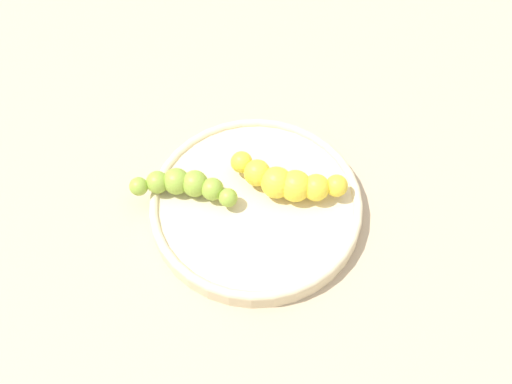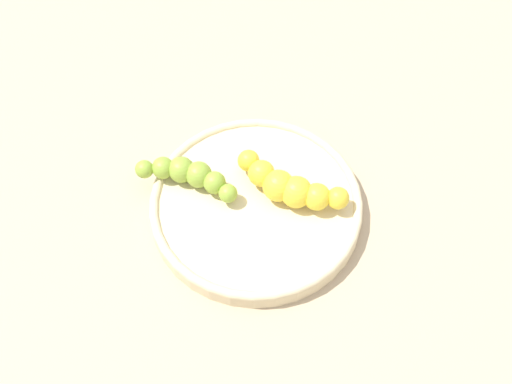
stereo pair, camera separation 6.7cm
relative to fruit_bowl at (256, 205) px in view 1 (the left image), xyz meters
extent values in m
plane|color=tan|center=(0.00, 0.00, -0.01)|extent=(2.40, 2.40, 0.00)
cylinder|color=beige|center=(0.00, 0.00, 0.00)|extent=(0.23, 0.23, 0.02)
torus|color=beige|center=(0.00, 0.00, 0.01)|extent=(0.23, 0.23, 0.01)
sphere|color=yellow|center=(-0.01, -0.04, 0.02)|extent=(0.02, 0.02, 0.02)
sphere|color=yellow|center=(-0.01, -0.02, 0.02)|extent=(0.03, 0.03, 0.03)
sphere|color=yellow|center=(-0.03, 0.00, 0.02)|extent=(0.03, 0.03, 0.03)
sphere|color=yellow|center=(-0.04, 0.01, 0.02)|extent=(0.03, 0.03, 0.03)
sphere|color=yellow|center=(-0.06, 0.03, 0.02)|extent=(0.03, 0.03, 0.03)
sphere|color=yellow|center=(-0.08, 0.04, 0.02)|extent=(0.02, 0.02, 0.02)
sphere|color=#8CAD38|center=(0.03, -0.01, 0.02)|extent=(0.02, 0.02, 0.02)
sphere|color=#8CAD38|center=(0.04, -0.03, 0.02)|extent=(0.02, 0.02, 0.02)
sphere|color=#8CAD38|center=(0.05, -0.05, 0.02)|extent=(0.03, 0.03, 0.03)
sphere|color=#8CAD38|center=(0.06, -0.06, 0.02)|extent=(0.03, 0.03, 0.03)
sphere|color=#8CAD38|center=(0.08, -0.07, 0.02)|extent=(0.02, 0.02, 0.02)
sphere|color=#8CAD38|center=(0.10, -0.07, 0.02)|extent=(0.02, 0.02, 0.02)
camera|label=1|loc=(0.19, 0.32, 0.59)|focal=45.84mm
camera|label=2|loc=(0.13, 0.35, 0.59)|focal=45.84mm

